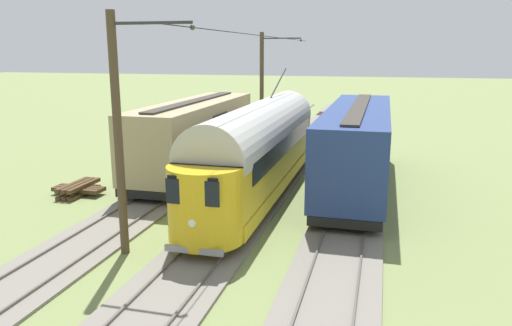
{
  "coord_description": "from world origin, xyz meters",
  "views": [
    {
      "loc": [
        -5.49,
        21.13,
        6.61
      ],
      "look_at": [
        -0.15,
        0.71,
        1.76
      ],
      "focal_mm": 34.37,
      "sensor_mm": 36.0,
      "label": 1
    }
  ],
  "objects_px": {
    "coach_adjacent": "(357,144)",
    "coach_far_siding": "(195,135)",
    "catenary_pole_foreground": "(263,89)",
    "spare_tie_stack": "(79,189)",
    "vintage_streetcar": "(260,147)",
    "catenary_pole_mid_near": "(120,133)"
  },
  "relations": [
    {
      "from": "coach_adjacent",
      "to": "coach_far_siding",
      "type": "height_order",
      "value": "same"
    },
    {
      "from": "catenary_pole_foreground",
      "to": "spare_tie_stack",
      "type": "xyz_separation_m",
      "value": [
        5.63,
        13.27,
        -3.8
      ]
    },
    {
      "from": "coach_adjacent",
      "to": "catenary_pole_foreground",
      "type": "relative_size",
      "value": 1.83
    },
    {
      "from": "vintage_streetcar",
      "to": "coach_far_siding",
      "type": "relative_size",
      "value": 1.38
    },
    {
      "from": "catenary_pole_mid_near",
      "to": "vintage_streetcar",
      "type": "bearing_deg",
      "value": -107.83
    },
    {
      "from": "coach_far_siding",
      "to": "catenary_pole_foreground",
      "type": "bearing_deg",
      "value": -102.4
    },
    {
      "from": "coach_adjacent",
      "to": "spare_tie_stack",
      "type": "bearing_deg",
      "value": 20.65
    },
    {
      "from": "coach_far_siding",
      "to": "catenary_pole_mid_near",
      "type": "xyz_separation_m",
      "value": [
        -1.78,
        10.77,
        1.91
      ]
    },
    {
      "from": "vintage_streetcar",
      "to": "catenary_pole_foreground",
      "type": "bearing_deg",
      "value": -76.8
    },
    {
      "from": "catenary_pole_mid_near",
      "to": "spare_tie_stack",
      "type": "relative_size",
      "value": 3.26
    },
    {
      "from": "vintage_streetcar",
      "to": "coach_adjacent",
      "type": "bearing_deg",
      "value": -151.43
    },
    {
      "from": "catenary_pole_mid_near",
      "to": "catenary_pole_foreground",
      "type": "bearing_deg",
      "value": -90.0
    },
    {
      "from": "coach_far_siding",
      "to": "catenary_pole_mid_near",
      "type": "distance_m",
      "value": 11.09
    },
    {
      "from": "vintage_streetcar",
      "to": "catenary_pole_foreground",
      "type": "relative_size",
      "value": 2.16
    },
    {
      "from": "catenary_pole_foreground",
      "to": "coach_adjacent",
      "type": "bearing_deg",
      "value": 128.9
    },
    {
      "from": "catenary_pole_foreground",
      "to": "spare_tie_stack",
      "type": "distance_m",
      "value": 14.9
    },
    {
      "from": "coach_adjacent",
      "to": "catenary_pole_foreground",
      "type": "distance_m",
      "value": 11.15
    },
    {
      "from": "vintage_streetcar",
      "to": "coach_far_siding",
      "type": "distance_m",
      "value": 5.17
    },
    {
      "from": "vintage_streetcar",
      "to": "spare_tie_stack",
      "type": "relative_size",
      "value": 7.05
    },
    {
      "from": "coach_far_siding",
      "to": "catenary_pole_foreground",
      "type": "distance_m",
      "value": 8.5
    },
    {
      "from": "catenary_pole_mid_near",
      "to": "spare_tie_stack",
      "type": "xyz_separation_m",
      "value": [
        5.63,
        -5.6,
        -3.8
      ]
    },
    {
      "from": "coach_far_siding",
      "to": "vintage_streetcar",
      "type": "bearing_deg",
      "value": 146.98
    }
  ]
}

